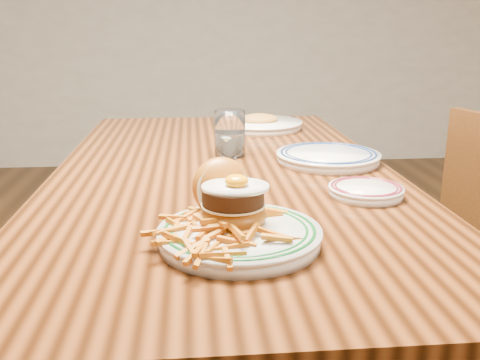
{
  "coord_description": "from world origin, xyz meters",
  "views": [
    {
      "loc": [
        -0.08,
        -1.31,
        1.1
      ],
      "look_at": [
        -0.0,
        -0.46,
        0.85
      ],
      "focal_mm": 40.0,
      "sensor_mm": 36.0,
      "label": 1
    }
  ],
  "objects": [
    {
      "name": "water_glass",
      "position": [
        0.03,
        0.14,
        0.81
      ],
      "size": [
        0.09,
        0.09,
        0.13
      ],
      "color": "white",
      "rests_on": "table"
    },
    {
      "name": "main_plate",
      "position": [
        -0.01,
        -0.47,
        0.79
      ],
      "size": [
        0.27,
        0.29,
        0.13
      ],
      "rotation": [
        0.0,
        0.0,
        0.24
      ],
      "color": "silver",
      "rests_on": "table"
    },
    {
      "name": "table",
      "position": [
        0.0,
        0.0,
        0.66
      ],
      "size": [
        0.85,
        1.6,
        0.75
      ],
      "color": "black",
      "rests_on": "floor"
    },
    {
      "name": "rear_plate",
      "position": [
        0.28,
        0.04,
        0.77
      ],
      "size": [
        0.27,
        0.27,
        0.03
      ],
      "rotation": [
        0.0,
        0.0,
        -0.03
      ],
      "color": "silver",
      "rests_on": "table"
    },
    {
      "name": "far_plate",
      "position": [
        0.16,
        0.53,
        0.77
      ],
      "size": [
        0.3,
        0.3,
        0.05
      ],
      "rotation": [
        0.0,
        0.0,
        0.11
      ],
      "color": "silver",
      "rests_on": "table"
    },
    {
      "name": "side_plate",
      "position": [
        0.29,
        -0.25,
        0.76
      ],
      "size": [
        0.16,
        0.16,
        0.02
      ],
      "rotation": [
        0.0,
        0.0,
        -0.16
      ],
      "color": "silver",
      "rests_on": "table"
    }
  ]
}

